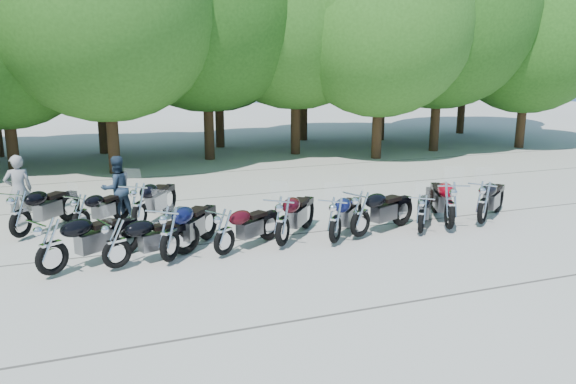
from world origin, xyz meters
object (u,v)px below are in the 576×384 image
object	(u,v)px
motorcycle_3	(224,231)
motorcycle_9	(483,201)
motorcycle_5	(335,219)
motorcycle_7	(422,213)
motorcycle_10	(19,213)
motorcycle_12	(139,205)
motorcycle_0	(51,245)
motorcycle_6	(361,213)
motorcycle_1	(116,242)
motorcycle_4	(283,220)
motorcycle_8	(450,204)
motorcycle_2	(169,233)
rider_0	(19,190)
motorcycle_11	(80,212)
rider_1	(117,188)

from	to	relation	value
motorcycle_3	motorcycle_9	world-z (taller)	motorcycle_9
motorcycle_5	motorcycle_7	distance (m)	2.33
motorcycle_9	motorcycle_10	size ratio (longest dim) A/B	0.98
motorcycle_12	motorcycle_0	bearing A→B (deg)	86.08
motorcycle_9	motorcycle_6	bearing A→B (deg)	51.33
motorcycle_1	motorcycle_4	world-z (taller)	motorcycle_4
motorcycle_10	motorcycle_12	world-z (taller)	motorcycle_12
motorcycle_8	motorcycle_9	xyz separation A→B (m)	(1.10, 0.11, -0.05)
motorcycle_12	motorcycle_7	bearing A→B (deg)	-170.85
motorcycle_2	motorcycle_3	distance (m)	1.19
motorcycle_0	motorcycle_4	xyz separation A→B (m)	(4.89, 0.14, -0.00)
motorcycle_4	motorcycle_5	xyz separation A→B (m)	(1.23, -0.21, -0.04)
motorcycle_4	motorcycle_6	world-z (taller)	motorcycle_4
motorcycle_3	rider_0	world-z (taller)	rider_0
motorcycle_2	motorcycle_6	distance (m)	4.57
motorcycle_10	motorcycle_4	bearing A→B (deg)	-168.37
motorcycle_1	motorcycle_3	world-z (taller)	motorcycle_1
motorcycle_0	motorcycle_10	xyz separation A→B (m)	(-0.82, 2.89, -0.00)
motorcycle_12	motorcycle_11	bearing A→B (deg)	23.27
motorcycle_5	motorcycle_9	world-z (taller)	motorcycle_9
motorcycle_10	motorcycle_1	bearing A→B (deg)	162.37
motorcycle_1	motorcycle_10	distance (m)	3.57
motorcycle_6	motorcycle_10	size ratio (longest dim) A/B	0.98
motorcycle_10	rider_1	world-z (taller)	rider_1
motorcycle_9	motorcycle_10	bearing A→B (deg)	38.53
motorcycle_5	motorcycle_0	bearing A→B (deg)	42.14
motorcycle_11	motorcycle_3	bearing A→B (deg)	-179.41
motorcycle_3	motorcycle_11	bearing A→B (deg)	12.94
motorcycle_1	motorcycle_9	distance (m)	9.17
motorcycle_4	motorcycle_6	bearing A→B (deg)	-139.73
motorcycle_0	rider_0	distance (m)	4.46
motorcycle_7	motorcycle_10	distance (m)	9.73
motorcycle_2	motorcycle_6	xyz separation A→B (m)	(4.57, 0.16, -0.03)
motorcycle_0	motorcycle_3	bearing A→B (deg)	-122.79
rider_0	motorcycle_12	bearing A→B (deg)	137.25
motorcycle_9	motorcycle_8	bearing A→B (deg)	58.57
motorcycle_2	motorcycle_9	xyz separation A→B (m)	(8.08, 0.08, -0.03)
motorcycle_0	motorcycle_2	bearing A→B (deg)	-123.25
motorcycle_6	motorcycle_7	bearing A→B (deg)	-121.49
motorcycle_1	motorcycle_8	distance (m)	8.06
motorcycle_7	motorcycle_1	bearing A→B (deg)	38.44
motorcycle_6	motorcycle_2	bearing A→B (deg)	68.46
motorcycle_7	rider_0	distance (m)	10.39
motorcycle_3	motorcycle_2	bearing A→B (deg)	58.31
motorcycle_4	motorcycle_0	bearing A→B (deg)	41.84
rider_0	rider_1	bearing A→B (deg)	158.93
motorcycle_5	motorcycle_4	bearing A→B (deg)	33.03
motorcycle_3	motorcycle_10	distance (m)	5.19
motorcycle_3	motorcycle_4	xyz separation A→B (m)	(1.40, 0.13, 0.07)
motorcycle_0	motorcycle_5	world-z (taller)	motorcycle_0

